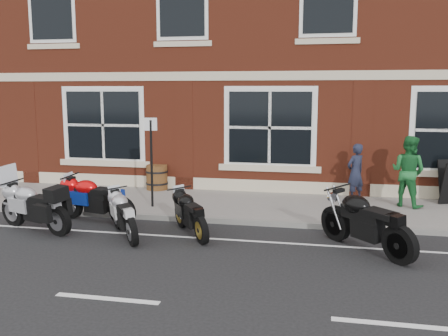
{
  "coord_description": "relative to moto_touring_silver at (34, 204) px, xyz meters",
  "views": [
    {
      "loc": [
        3.06,
        -9.4,
        3.01
      ],
      "look_at": [
        0.79,
        1.6,
        1.25
      ],
      "focal_mm": 40.0,
      "sensor_mm": 36.0,
      "label": 1
    }
  ],
  "objects": [
    {
      "name": "pedestrian_left",
      "position": [
        6.92,
        3.84,
        0.31
      ],
      "size": [
        0.65,
        0.64,
        1.52
      ],
      "primitive_type": "imported",
      "rotation": [
        0.0,
        0.0,
        3.9
      ],
      "color": "#1B1E30",
      "rests_on": "sidewalk"
    },
    {
      "name": "ground",
      "position": [
        3.09,
        -0.06,
        -0.57
      ],
      "size": [
        80.0,
        80.0,
        0.0
      ],
      "primitive_type": "plane",
      "color": "black",
      "rests_on": "ground"
    },
    {
      "name": "sidewalk",
      "position": [
        3.09,
        2.94,
        -0.51
      ],
      "size": [
        30.0,
        3.0,
        0.12
      ],
      "primitive_type": "cube",
      "color": "slate",
      "rests_on": "ground"
    },
    {
      "name": "barrel_planter",
      "position": [
        1.31,
        4.24,
        -0.09
      ],
      "size": [
        0.65,
        0.65,
        0.72
      ],
      "color": "#4F3C15",
      "rests_on": "sidewalk"
    },
    {
      "name": "moto_sport_black",
      "position": [
        3.43,
        0.35,
        -0.08
      ],
      "size": [
        1.16,
        1.63,
        0.85
      ],
      "rotation": [
        0.0,
        0.0,
        0.59
      ],
      "color": "black",
      "rests_on": "ground"
    },
    {
      "name": "moto_sport_silver",
      "position": [
        2.11,
        -0.04,
        -0.07
      ],
      "size": [
        1.21,
        1.64,
        0.86
      ],
      "rotation": [
        0.0,
        0.0,
        0.62
      ],
      "color": "black",
      "rests_on": "ground"
    },
    {
      "name": "moto_touring_silver",
      "position": [
        0.0,
        0.0,
        0.0
      ],
      "size": [
        2.04,
        0.88,
        1.4
      ],
      "rotation": [
        0.0,
        0.0,
        1.22
      ],
      "color": "black",
      "rests_on": "ground"
    },
    {
      "name": "moto_sport_red",
      "position": [
        0.95,
        0.95,
        -0.01
      ],
      "size": [
        2.13,
        0.63,
        0.97
      ],
      "rotation": [
        0.0,
        0.0,
        1.34
      ],
      "color": "black",
      "rests_on": "ground"
    },
    {
      "name": "pedestrian_right",
      "position": [
        8.17,
        3.46,
        0.44
      ],
      "size": [
        1.09,
        1.04,
        1.78
      ],
      "primitive_type": "imported",
      "rotation": [
        0.0,
        0.0,
        2.54
      ],
      "color": "#1C652D",
      "rests_on": "sidewalk"
    },
    {
      "name": "parking_sign",
      "position": [
        1.92,
        2.14,
        0.83
      ],
      "size": [
        0.31,
        0.07,
        2.22
      ],
      "rotation": [
        0.0,
        0.0,
        0.15
      ],
      "color": "black",
      "rests_on": "sidewalk"
    },
    {
      "name": "moto_naked_black",
      "position": [
        6.92,
        -0.01,
        0.04
      ],
      "size": [
        1.65,
        1.85,
        1.05
      ],
      "rotation": [
        0.0,
        0.0,
        0.72
      ],
      "color": "black",
      "rests_on": "ground"
    },
    {
      "name": "pub_building",
      "position": [
        3.09,
        10.44,
        5.43
      ],
      "size": [
        24.0,
        12.0,
        12.0
      ],
      "primitive_type": "cube",
      "color": "maroon",
      "rests_on": "ground"
    },
    {
      "name": "kerb",
      "position": [
        3.09,
        1.36,
        -0.51
      ],
      "size": [
        30.0,
        0.16,
        0.12
      ],
      "primitive_type": "cube",
      "color": "slate",
      "rests_on": "ground"
    }
  ]
}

